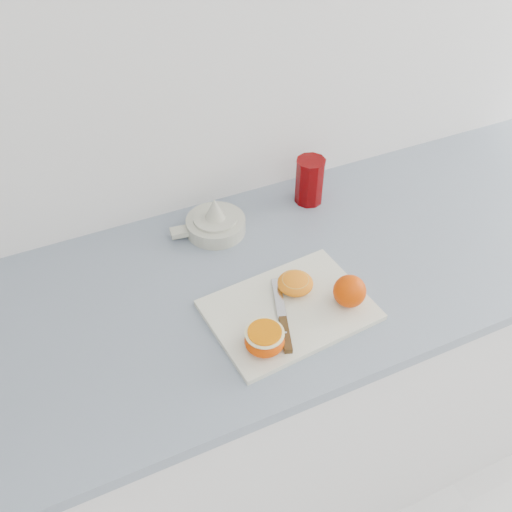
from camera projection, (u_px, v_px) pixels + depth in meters
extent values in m
cube|color=white|center=(243.00, 9.00, 1.17)|extent=(4.00, 0.04, 2.70)
cube|color=white|center=(304.00, 378.00, 1.60)|extent=(2.45, 0.60, 0.86)
cube|color=gray|center=(316.00, 263.00, 1.30)|extent=(2.52, 0.64, 0.03)
cube|color=silver|center=(289.00, 310.00, 1.17)|extent=(0.34, 0.26, 0.01)
sphere|color=#FA4D00|center=(350.00, 291.00, 1.15)|extent=(0.07, 0.07, 0.07)
ellipsoid|color=#FA4D00|center=(265.00, 341.00, 1.08)|extent=(0.08, 0.08, 0.04)
cylinder|color=#FFF8B1|center=(265.00, 333.00, 1.06)|extent=(0.08, 0.08, 0.00)
cylinder|color=orange|center=(265.00, 332.00, 1.06)|extent=(0.06, 0.06, 0.00)
ellipsoid|color=orange|center=(295.00, 283.00, 1.19)|extent=(0.08, 0.08, 0.03)
cylinder|color=gold|center=(296.00, 280.00, 1.19)|extent=(0.06, 0.06, 0.00)
cube|color=#4F3513|center=(286.00, 334.00, 1.11)|extent=(0.04, 0.09, 0.01)
cube|color=#B7B7BC|center=(279.00, 298.00, 1.18)|extent=(0.05, 0.11, 0.00)
cylinder|color=#B7B7BC|center=(286.00, 334.00, 1.11)|extent=(0.00, 0.00, 0.01)
cylinder|color=beige|center=(216.00, 225.00, 1.35)|extent=(0.14, 0.14, 0.04)
cylinder|color=beige|center=(215.00, 218.00, 1.33)|extent=(0.10, 0.10, 0.01)
cone|color=beige|center=(215.00, 208.00, 1.31)|extent=(0.05, 0.05, 0.05)
cube|color=beige|center=(180.00, 232.00, 1.33)|extent=(0.05, 0.04, 0.01)
ellipsoid|color=#D5611B|center=(221.00, 217.00, 1.33)|extent=(0.01, 0.01, 0.00)
ellipsoid|color=#D5611B|center=(209.00, 214.00, 1.34)|extent=(0.01, 0.01, 0.00)
ellipsoid|color=#D5611B|center=(216.00, 220.00, 1.32)|extent=(0.01, 0.01, 0.00)
ellipsoid|color=#D5611B|center=(222.00, 213.00, 1.34)|extent=(0.01, 0.01, 0.00)
cylinder|color=#650001|center=(310.00, 181.00, 1.41)|extent=(0.07, 0.07, 0.12)
cylinder|color=#D03B00|center=(309.00, 196.00, 1.44)|extent=(0.06, 0.06, 0.02)
cylinder|color=#650001|center=(311.00, 161.00, 1.37)|extent=(0.07, 0.07, 0.00)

